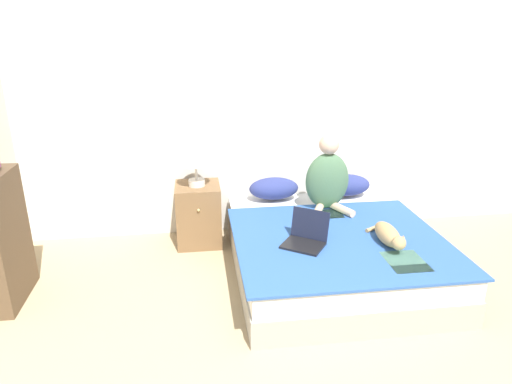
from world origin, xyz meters
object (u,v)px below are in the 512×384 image
bed (332,251)px  laptop_open (306,238)px  pillow_far (346,185)px  nightstand (199,214)px  pillow_near (274,188)px  table_lamp (196,156)px  person_sitting (327,178)px  cat_tabby (389,235)px

bed → laptop_open: size_ratio=4.55×
pillow_far → nightstand: 1.55m
pillow_near → nightstand: (-0.77, -0.05, -0.22)m
pillow_far → table_lamp: table_lamp is taller
person_sitting → pillow_far: bearing=46.5°
nightstand → cat_tabby: bearing=-36.1°
pillow_far → bed: bearing=-115.0°
laptop_open → bed: bearing=73.5°
pillow_near → person_sitting: size_ratio=0.69×
cat_tabby → table_lamp: 1.91m
laptop_open → table_lamp: size_ratio=1.04×
bed → pillow_far: 0.95m
pillow_near → pillow_far: bearing=0.0°
bed → cat_tabby: size_ratio=3.28×
pillow_near → person_sitting: bearing=-34.6°
nightstand → bed: bearing=-33.4°
bed → pillow_far: size_ratio=3.90×
person_sitting → cat_tabby: (0.28, -0.84, -0.22)m
person_sitting → bed: bearing=-99.0°
bed → cat_tabby: 0.57m
pillow_far → table_lamp: (-1.53, -0.07, 0.39)m
laptop_open → person_sitting: bearing=97.4°
pillow_far → nightstand: size_ratio=0.82×
pillow_near → laptop_open: laptop_open is taller
table_lamp → bed: bearing=-32.9°
cat_tabby → person_sitting: bearing=-161.2°
cat_tabby → bed: bearing=-133.2°
pillow_near → person_sitting: 0.59m
bed → pillow_near: bearing=115.1°
pillow_near → nightstand: size_ratio=0.82×
person_sitting → table_lamp: bearing=168.6°
pillow_far → person_sitting: person_sitting is taller
pillow_near → cat_tabby: 1.37m
pillow_far → table_lamp: 1.58m
laptop_open → nightstand: size_ratio=0.70×
pillow_near → cat_tabby: pillow_near is taller
person_sitting → nightstand: size_ratio=1.18×
nightstand → table_lamp: table_lamp is taller
laptop_open → table_lamp: table_lamp is taller
bed → pillow_far: pillow_far is taller
pillow_far → cat_tabby: bearing=-91.2°
cat_tabby → nightstand: 1.87m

